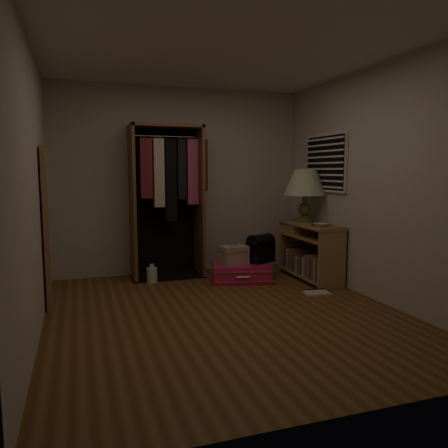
{
  "coord_description": "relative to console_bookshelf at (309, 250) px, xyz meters",
  "views": [
    {
      "loc": [
        -1.39,
        -4.08,
        1.45
      ],
      "look_at": [
        0.3,
        0.95,
        0.8
      ],
      "focal_mm": 35.0,
      "sensor_mm": 36.0,
      "label": 1
    }
  ],
  "objects": [
    {
      "name": "console_bookshelf",
      "position": [
        0.0,
        0.0,
        0.0
      ],
      "size": [
        0.42,
        1.12,
        0.75
      ],
      "color": "#9F7C4D",
      "rests_on": "ground"
    },
    {
      "name": "black_bag",
      "position": [
        -0.63,
        0.17,
        0.03
      ],
      "size": [
        0.41,
        0.35,
        0.38
      ],
      "rotation": [
        0.0,
        0.0,
        0.42
      ],
      "color": "black",
      "rests_on": "pink_suitcase"
    },
    {
      "name": "pink_suitcase",
      "position": [
        -0.92,
        0.15,
        -0.28
      ],
      "size": [
        0.87,
        0.72,
        0.23
      ],
      "rotation": [
        0.0,
        0.0,
        -0.25
      ],
      "color": "#D31951",
      "rests_on": "ground"
    },
    {
      "name": "white_jug",
      "position": [
        -2.04,
        0.46,
        -0.29
      ],
      "size": [
        0.17,
        0.17,
        0.24
      ],
      "rotation": [
        0.0,
        0.0,
        -0.26
      ],
      "color": "silver",
      "rests_on": "ground"
    },
    {
      "name": "room_walls",
      "position": [
        -1.46,
        -1.0,
        1.11
      ],
      "size": [
        3.52,
        4.02,
        2.6
      ],
      "color": "beige",
      "rests_on": "ground"
    },
    {
      "name": "ground",
      "position": [
        -1.54,
        -1.04,
        -0.39
      ],
      "size": [
        4.0,
        4.0,
        0.0
      ],
      "primitive_type": "plane",
      "color": "brown",
      "rests_on": "ground"
    },
    {
      "name": "floor_mirror",
      "position": [
        -3.24,
        -0.04,
        0.46
      ],
      "size": [
        0.06,
        0.8,
        1.7
      ],
      "color": "#9F744D",
      "rests_on": "ground"
    },
    {
      "name": "train_case",
      "position": [
        -1.01,
        0.17,
        -0.04
      ],
      "size": [
        0.39,
        0.31,
        0.26
      ],
      "rotation": [
        0.0,
        0.0,
        0.18
      ],
      "color": "tan",
      "rests_on": "pink_suitcase"
    },
    {
      "name": "table_lamp",
      "position": [
        0.0,
        0.15,
        0.88
      ],
      "size": [
        0.72,
        0.72,
        0.72
      ],
      "rotation": [
        0.0,
        0.0,
        0.3
      ],
      "color": "#51592B",
      "rests_on": "console_bookshelf"
    },
    {
      "name": "ceramic_bowl",
      "position": [
        -0.05,
        -0.36,
        0.38
      ],
      "size": [
        0.23,
        0.23,
        0.04
      ],
      "primitive_type": "imported",
      "rotation": [
        0.0,
        0.0,
        0.31
      ],
      "color": "#A4C5A9",
      "rests_on": "console_bookshelf"
    },
    {
      "name": "brass_tray",
      "position": [
        0.0,
        -0.29,
        0.36
      ],
      "size": [
        0.27,
        0.27,
        0.02
      ],
      "rotation": [
        0.0,
        0.0,
        -0.02
      ],
      "color": "#A1743E",
      "rests_on": "console_bookshelf"
    },
    {
      "name": "floor_book",
      "position": [
        -0.29,
        -0.69,
        -0.38
      ],
      "size": [
        0.33,
        0.28,
        0.03
      ],
      "rotation": [
        0.0,
        0.0,
        -0.13
      ],
      "color": "beige",
      "rests_on": "ground"
    },
    {
      "name": "open_wardrobe",
      "position": [
        -1.76,
        0.73,
        0.83
      ],
      "size": [
        1.03,
        0.5,
        2.05
      ],
      "color": "brown",
      "rests_on": "ground"
    }
  ]
}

